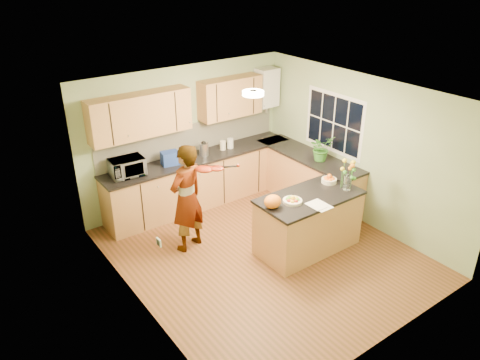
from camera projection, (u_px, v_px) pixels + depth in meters
floor at (263, 253)px, 7.22m from camera, size 4.50×4.50×0.00m
ceiling at (267, 95)px, 6.13m from camera, size 4.00×4.50×0.02m
wall_back at (186, 136)px, 8.31m from camera, size 4.00×0.02×2.50m
wall_front at (395, 255)px, 5.04m from camera, size 4.00×0.02×2.50m
wall_left at (135, 224)px, 5.62m from camera, size 0.02×4.50×2.50m
wall_right at (359, 150)px, 7.73m from camera, size 0.02×4.50×2.50m
back_counter at (201, 180)px, 8.49m from camera, size 3.64×0.62×0.94m
right_counter at (307, 179)px, 8.53m from camera, size 0.62×2.24×0.94m
splashback at (191, 138)px, 8.38m from camera, size 3.60×0.02×0.52m
upper_cabinets at (180, 107)px, 7.83m from camera, size 3.20×0.34×0.70m
boiler at (267, 87)px, 8.81m from camera, size 0.40×0.30×0.86m
window_right at (334, 123)px, 8.03m from camera, size 0.01×1.30×1.05m
light_switch at (159, 242)px, 5.17m from camera, size 0.02×0.09×0.09m
ceiling_lamp at (253, 93)px, 6.36m from camera, size 0.30×0.30×0.07m
peninsula_island at (308, 222)px, 7.17m from camera, size 1.61×0.82×0.92m
fruit_dish at (293, 200)px, 6.76m from camera, size 0.28×0.28×0.10m
orange_bowl at (329, 179)px, 7.34m from camera, size 0.24×0.24×0.14m
flower_vase at (349, 169)px, 7.00m from camera, size 0.28×0.28×0.51m
orange_bag at (273, 202)px, 6.60m from camera, size 0.28×0.24×0.19m
papers at (319, 205)px, 6.69m from camera, size 0.25×0.34×0.01m
violinist at (187, 198)px, 7.02m from camera, size 0.72×0.57×1.72m
violin at (205, 169)px, 6.74m from camera, size 0.70×0.61×0.18m
microwave at (127, 167)px, 7.49m from camera, size 0.56×0.39×0.30m
blue_box at (170, 158)px, 7.91m from camera, size 0.32×0.26×0.23m
kettle at (204, 149)px, 8.25m from camera, size 0.17×0.17×0.32m
jar_cream at (223, 145)px, 8.52m from camera, size 0.14×0.14×0.17m
jar_white at (230, 143)px, 8.59m from camera, size 0.13×0.13×0.18m
potted_plant at (321, 148)px, 8.02m from camera, size 0.43×0.39×0.45m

